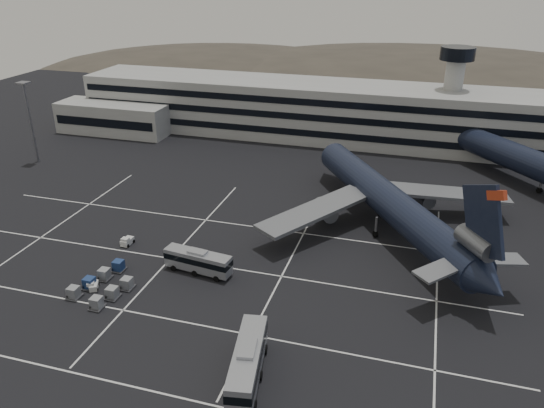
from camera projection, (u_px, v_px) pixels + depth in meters
The scene contains 11 objects.
ground at pixel (195, 278), 77.62m from camera, with size 260.00×260.00×0.00m, color black.
lane_markings at pixel (203, 276), 78.00m from camera, with size 90.00×55.62×0.01m.
terminal at pixel (296, 110), 137.36m from camera, with size 125.00×26.00×24.00m.
hills at pixel (399, 100), 225.94m from camera, with size 352.00×180.00×44.00m.
lightpole_left at pixel (28, 111), 117.30m from camera, with size 2.40×2.40×18.28m.
trijet_main at pixel (391, 203), 89.00m from camera, with size 40.74×50.94×18.08m.
bus_near at pixel (248, 361), 58.02m from camera, with size 4.97×12.81×4.42m.
bus_far at pixel (198, 261), 78.19m from camera, with size 10.66×3.68×3.68m.
tug_a at pixel (127, 241), 86.32m from camera, with size 1.48×2.38×1.49m.
tug_b at pixel (94, 286), 74.73m from camera, with size 1.94×2.28×1.27m.
uld_cluster at pixel (103, 285), 74.52m from camera, with size 8.06×11.54×1.69m.
Camera 1 is at (29.51, -59.96, 42.45)m, focal length 35.00 mm.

